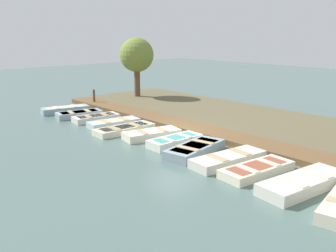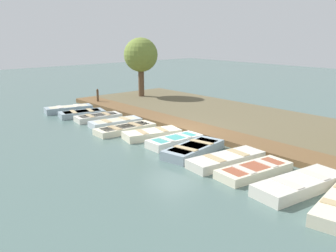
% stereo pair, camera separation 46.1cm
% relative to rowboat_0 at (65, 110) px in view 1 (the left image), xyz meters
% --- Properties ---
extents(ground_plane, '(80.00, 80.00, 0.00)m').
position_rel_rowboat_0_xyz_m(ground_plane, '(-1.32, 8.59, -0.20)').
color(ground_plane, '#4C6660').
extents(shore_bank, '(8.00, 24.00, 0.18)m').
position_rel_rowboat_0_xyz_m(shore_bank, '(-6.32, 8.59, -0.11)').
color(shore_bank, brown).
rests_on(shore_bank, ground_plane).
extents(dock_walkway, '(1.60, 22.69, 0.27)m').
position_rel_rowboat_0_xyz_m(dock_walkway, '(-2.73, 8.59, -0.06)').
color(dock_walkway, brown).
rests_on(dock_walkway, ground_plane).
extents(rowboat_0, '(3.04, 1.55, 0.40)m').
position_rel_rowboat_0_xyz_m(rowboat_0, '(0.00, 0.00, 0.00)').
color(rowboat_0, '#8C9EA8').
rests_on(rowboat_0, ground_plane).
extents(rowboat_1, '(2.82, 1.65, 0.35)m').
position_rel_rowboat_0_xyz_m(rowboat_1, '(-0.03, 1.70, -0.02)').
color(rowboat_1, '#8C9EA8').
rests_on(rowboat_1, ground_plane).
extents(rowboat_2, '(2.73, 1.40, 0.34)m').
position_rel_rowboat_0_xyz_m(rowboat_2, '(-0.25, 3.23, -0.03)').
color(rowboat_2, beige).
rests_on(rowboat_2, ground_plane).
extents(rowboat_3, '(2.93, 1.37, 0.34)m').
position_rel_rowboat_0_xyz_m(rowboat_3, '(-0.32, 4.96, -0.03)').
color(rowboat_3, '#B2BCC1').
rests_on(rowboat_3, ground_plane).
extents(rowboat_4, '(3.21, 1.20, 0.33)m').
position_rel_rowboat_0_xyz_m(rowboat_4, '(0.04, 6.43, -0.04)').
color(rowboat_4, beige).
rests_on(rowboat_4, ground_plane).
extents(rowboat_5, '(2.92, 1.69, 0.38)m').
position_rel_rowboat_0_xyz_m(rowboat_5, '(-0.31, 8.19, -0.01)').
color(rowboat_5, beige).
rests_on(rowboat_5, ground_plane).
extents(rowboat_6, '(2.67, 1.06, 0.39)m').
position_rel_rowboat_0_xyz_m(rowboat_6, '(-0.34, 9.80, -0.01)').
color(rowboat_6, silver).
rests_on(rowboat_6, ground_plane).
extents(rowboat_7, '(3.19, 1.70, 0.41)m').
position_rel_rowboat_0_xyz_m(rowboat_7, '(-0.09, 11.27, 0.01)').
color(rowboat_7, '#8C9EA8').
rests_on(rowboat_7, ground_plane).
extents(rowboat_8, '(3.32, 1.45, 0.38)m').
position_rel_rowboat_0_xyz_m(rowboat_8, '(-0.18, 12.99, -0.01)').
color(rowboat_8, beige).
rests_on(rowboat_8, ground_plane).
extents(rowboat_9, '(3.05, 1.41, 0.34)m').
position_rel_rowboat_0_xyz_m(rowboat_9, '(-0.09, 14.37, -0.03)').
color(rowboat_9, beige).
rests_on(rowboat_9, ground_plane).
extents(rowboat_10, '(3.55, 1.60, 0.42)m').
position_rel_rowboat_0_xyz_m(rowboat_10, '(-0.07, 16.17, 0.01)').
color(rowboat_10, beige).
rests_on(rowboat_10, ground_plane).
extents(mooring_post_near, '(0.15, 0.15, 1.14)m').
position_rel_rowboat_0_xyz_m(mooring_post_near, '(-2.62, -0.81, 0.38)').
color(mooring_post_near, brown).
rests_on(mooring_post_near, ground_plane).
extents(park_tree_far_left, '(2.55, 2.55, 4.59)m').
position_rel_rowboat_0_xyz_m(park_tree_far_left, '(-6.58, -1.02, 3.06)').
color(park_tree_far_left, brown).
rests_on(park_tree_far_left, ground_plane).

